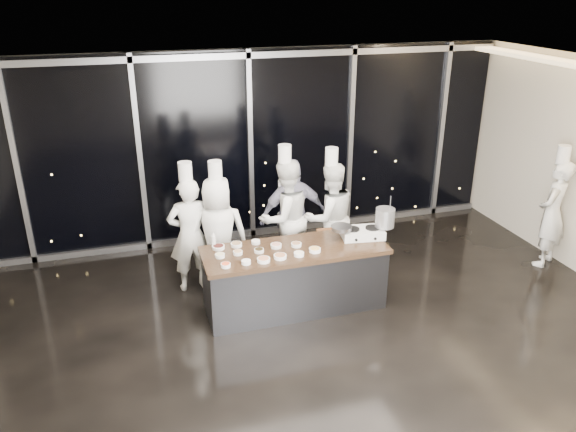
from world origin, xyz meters
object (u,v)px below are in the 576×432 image
Objects in this scene: chef_right at (330,217)px; chef_side at (552,212)px; chef_center at (285,217)px; chef_far_left at (190,234)px; frying_pan at (341,228)px; stove at (362,233)px; guest at (293,216)px; demo_counter at (295,278)px; chef_left at (218,233)px; stock_pot at (385,218)px.

chef_side is (3.35, -0.83, 0.00)m from chef_right.
chef_far_left is at bearing -13.95° from chef_center.
chef_far_left reaches higher than frying_pan.
stove is 3.20m from chef_side.
frying_pan is 1.09m from chef_center.
chef_right is (0.53, -0.15, -0.02)m from guest.
demo_counter is 1.28× the size of chef_far_left.
frying_pan is 1.74m from chef_left.
demo_counter is 1.63m from chef_far_left.
chef_center is (1.05, 0.20, 0.04)m from chef_left.
stock_pot is at bearing 1.05° from demo_counter.
demo_counter is 4.22m from chef_side.
chef_right reaches higher than chef_side.
stock_pot is 2.75m from chef_far_left.
stock_pot is 1.55m from chef_center.
stock_pot is (0.31, -0.04, 0.21)m from stove.
chef_center reaches higher than stove.
stock_pot is 1.48m from guest.
chef_far_left is (-1.96, 0.83, -0.20)m from frying_pan.
frying_pan is 1.99× the size of stock_pot.
chef_far_left is at bearing -42.21° from chef_side.
chef_side reaches higher than demo_counter.
chef_center is at bearing -15.01° from chef_right.
chef_left is at bearing -41.89° from chef_side.
demo_counter is 1.15m from chef_center.
stove is 2.03m from chef_left.
chef_right is (0.68, -0.11, -0.03)m from chef_center.
demo_counter is at bearing 42.35° from chef_right.
stock_pot is at bearing 0.86° from frying_pan.
chef_right reaches higher than guest.
chef_center is 1.03× the size of chef_right.
chef_center is at bearing 80.61° from demo_counter.
demo_counter is 1.29m from chef_left.
chef_far_left is 1.59m from guest.
chef_left is (-1.56, 0.74, -0.20)m from frying_pan.
chef_center is at bearing 11.95° from guest.
demo_counter is 1.27× the size of chef_left.
frying_pan is 0.27× the size of chef_left.
stove is 2.36× the size of stock_pot.
chef_left reaches higher than frying_pan.
stove is 1.18× the size of frying_pan.
guest is at bearing -160.27° from chef_left.
stove is at bearing 111.95° from chef_center.
chef_right is at bearing 177.19° from chef_far_left.
stove is 0.32× the size of chef_left.
chef_left is 1.00× the size of chef_side.
chef_far_left is 5.53m from chef_side.
chef_right is (0.85, 0.93, 0.42)m from demo_counter.
guest reaches higher than stock_pot.
guest is 0.56m from chef_right.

